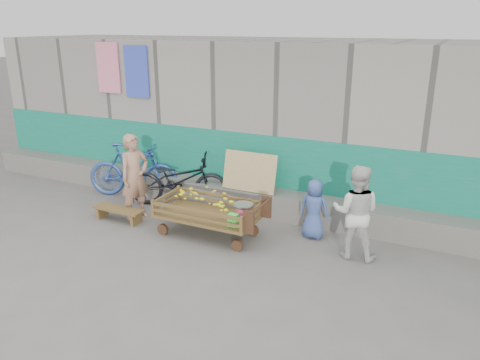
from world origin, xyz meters
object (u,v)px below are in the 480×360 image
at_px(banana_cart, 206,205).
at_px(bicycle_dark, 178,180).
at_px(woman, 356,212).
at_px(vendor_man, 135,177).
at_px(child, 314,209).
at_px(bicycle_blue, 133,170).
at_px(bench, 119,211).

height_order(banana_cart, bicycle_dark, bicycle_dark).
xyz_separation_m(banana_cart, woman, (2.33, 0.30, 0.19)).
distance_m(vendor_man, child, 3.14).
relative_size(child, bicycle_blue, 0.54).
xyz_separation_m(vendor_man, child, (3.08, 0.57, -0.27)).
bearing_deg(woman, bench, 0.84).
height_order(child, bicycle_blue, bicycle_blue).
xyz_separation_m(vendor_man, bicycle_dark, (0.34, 0.84, -0.27)).
bearing_deg(banana_cart, woman, 7.21).
xyz_separation_m(bicycle_dark, bicycle_blue, (-1.04, -0.02, 0.05)).
bearing_deg(child, vendor_man, 14.28).
bearing_deg(bicycle_blue, banana_cart, -131.10).
xyz_separation_m(woman, bicycle_dark, (-3.47, 0.66, -0.21)).
distance_m(bench, bicycle_blue, 1.26).
bearing_deg(vendor_man, bicycle_dark, -2.65).
xyz_separation_m(banana_cart, bicycle_blue, (-2.18, 0.93, 0.03)).
xyz_separation_m(vendor_man, bicycle_blue, (-0.70, 0.83, -0.21)).
xyz_separation_m(bench, vendor_man, (0.20, 0.27, 0.59)).
xyz_separation_m(banana_cart, bench, (-1.67, -0.16, -0.34)).
relative_size(woman, bicycle_blue, 0.78).
xyz_separation_m(banana_cart, vendor_man, (-1.47, 0.11, 0.24)).
xyz_separation_m(vendor_man, woman, (3.81, 0.19, -0.05)).
bearing_deg(woman, vendor_man, -2.85).
height_order(banana_cart, bench, banana_cart).
xyz_separation_m(woman, child, (-0.73, 0.38, -0.22)).
distance_m(child, bicycle_dark, 2.75).
bearing_deg(vendor_man, child, -60.36).
bearing_deg(vendor_man, banana_cart, -75.08).
relative_size(banana_cart, vendor_man, 1.18).
distance_m(banana_cart, bench, 1.71).
height_order(banana_cart, child, child).
bearing_deg(banana_cart, bicycle_dark, 140.09).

